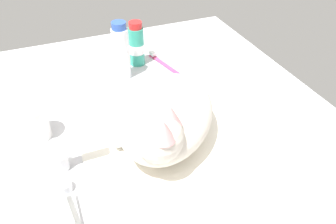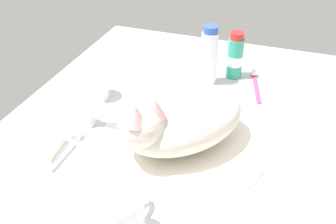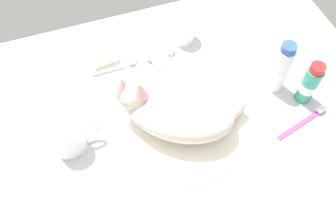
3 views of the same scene
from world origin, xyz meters
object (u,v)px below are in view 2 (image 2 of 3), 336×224
Objects in this scene: faucet at (92,116)px; toothpaste_bottle at (209,57)px; soap_bar at (49,146)px; cat at (177,118)px; coffee_mug at (121,216)px; rinse_cup at (95,84)px; mouthwash_bottle at (235,57)px; toothbrush at (256,85)px.

faucet is 0.91× the size of toothpaste_bottle.
faucet reaches higher than soap_bar.
toothpaste_bottle is at bearing -29.04° from soap_bar.
toothpaste_bottle is (28.19, 0.80, 0.57)cm from cat.
toothpaste_bottle reaches higher than coffee_mug.
coffee_mug is at bearing 178.09° from cat.
mouthwash_bottle is at bearing -53.92° from rinse_cup.
soap_bar is 0.48× the size of toothbrush.
coffee_mug is at bearing 174.40° from mouthwash_bottle.
faucet is 1.87× the size of rinse_cup.
cat reaches higher than mouthwash_bottle.
rinse_cup is (36.92, 24.07, -0.42)cm from coffee_mug.
toothpaste_bottle is 14.20cm from toothbrush.
cat is at bearing -91.94° from faucet.
toothbrush is at bearing -47.23° from faucet.
soap_bar is 54.17cm from toothbrush.
toothpaste_bottle is (16.52, -24.12, 3.48)cm from rinse_cup.
soap_bar is at bearing 148.31° from mouthwash_bottle.
coffee_mug is at bearing 167.31° from toothbrush.
toothpaste_bottle is at bearing 1.62° from cat.
soap_bar is (13.51, 22.13, -1.70)cm from coffee_mug.
coffee_mug is 44.07cm from rinse_cup.
faucet is 33.93cm from toothpaste_bottle.
cat is at bearing 171.65° from mouthwash_bottle.
mouthwash_bottle is (58.65, -5.75, 1.64)cm from coffee_mug.
coffee_mug is at bearing -121.40° from soap_bar.
faucet is at bearing 36.55° from coffee_mug.
cat is 2.59× the size of mouthwash_bottle.
cat reaches higher than coffee_mug.
soap_bar is at bearing -175.24° from rinse_cup.
mouthwash_bottle reaches higher than rinse_cup.
mouthwash_bottle is at bearing -37.33° from faucet.
faucet reaches higher than toothbrush.
soap_bar is (-12.41, 2.91, 0.08)cm from faucet.
coffee_mug is 0.92× the size of mouthwash_bottle.
mouthwash_bottle is 9.21cm from toothbrush.
mouthwash_bottle is at bearing -47.55° from toothpaste_bottle.
soap_bar is (-11.73, 22.97, -4.19)cm from cat.
faucet is at bearing -156.16° from rinse_cup.
rinse_cup is at bearing 4.76° from soap_bar.
faucet is at bearing 132.77° from toothbrush.
faucet is 41.31cm from mouthwash_bottle.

